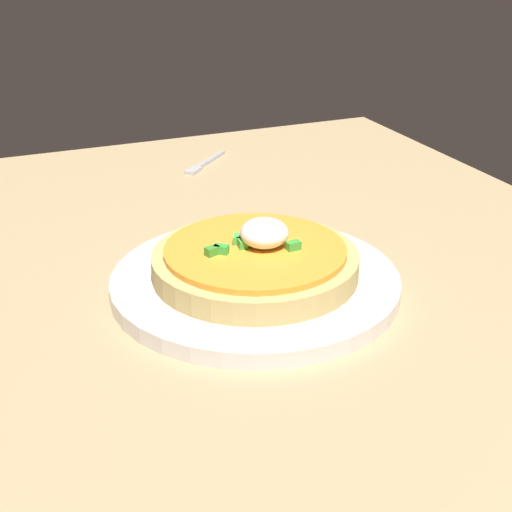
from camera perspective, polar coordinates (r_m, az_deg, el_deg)
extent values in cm
cube|color=tan|center=(70.71, 2.94, -3.19)|extent=(102.35, 75.42, 3.24)
cylinder|color=silver|center=(67.95, 0.00, -2.12)|extent=(26.94, 26.94, 1.56)
cylinder|color=tan|center=(67.10, 0.00, -0.68)|extent=(19.11, 19.11, 2.23)
cylinder|color=orange|center=(66.50, 0.00, 0.39)|extent=(16.81, 16.81, 0.56)
ellipsoid|color=white|center=(66.13, 0.73, 1.75)|extent=(4.49, 4.49, 2.61)
cube|color=green|center=(66.71, 1.52, 1.11)|extent=(1.38, 1.51, 0.80)
cube|color=green|center=(66.44, -1.09, 1.01)|extent=(1.34, 0.90, 0.80)
cube|color=green|center=(66.03, 2.95, 0.82)|extent=(0.91, 1.35, 0.80)
cube|color=green|center=(65.21, -2.70, 0.50)|extent=(1.42, 1.50, 0.80)
cube|color=green|center=(64.91, -3.40, 0.35)|extent=(1.17, 1.47, 0.80)
cube|color=green|center=(67.28, -1.45, 1.33)|extent=(1.50, 1.26, 0.80)
cube|color=#B7B7BC|center=(104.36, -3.53, 7.55)|extent=(5.78, 6.08, 0.50)
cube|color=#B7B7BC|center=(99.94, -4.93, 6.69)|extent=(2.94, 3.00, 0.50)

